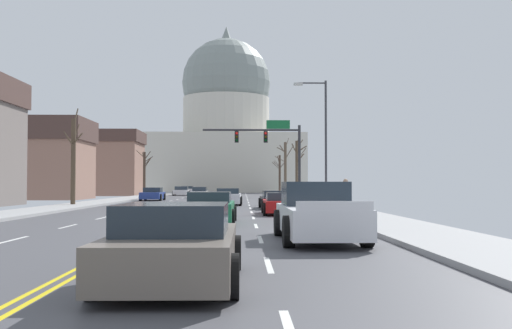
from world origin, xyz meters
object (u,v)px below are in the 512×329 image
sedan_near_00 (228,197)px  bicycle_parked (331,204)px  sedan_oncoming_00 (153,194)px  pickup_truck_near_04 (318,214)px  sedan_oncoming_01 (200,193)px  street_lamp_right (322,132)px  sedan_oncoming_03 (187,190)px  sedan_near_02 (282,204)px  sedan_oncoming_02 (181,191)px  sedan_near_03 (210,208)px  sedan_near_01 (276,200)px  pedestrian_00 (346,195)px  sedan_near_05 (175,246)px  signal_gantry (272,144)px

sedan_near_00 → bicycle_parked: size_ratio=2.62×
sedan_oncoming_00 → bicycle_parked: (13.06, -23.83, -0.08)m
pickup_truck_near_04 → sedan_oncoming_01: (-6.84, 48.19, -0.17)m
street_lamp_right → sedan_oncoming_00: street_lamp_right is taller
pickup_truck_near_04 → sedan_oncoming_03: bearing=98.2°
sedan_near_00 → pickup_truck_near_04: 26.60m
sedan_near_02 → sedan_oncoming_02: (-10.09, 47.12, 0.04)m
sedan_near_03 → sedan_near_00: bearing=89.2°
sedan_near_01 → pedestrian_00: (2.59, -10.46, 0.53)m
sedan_oncoming_01 → bicycle_parked: sedan_oncoming_01 is taller
bicycle_parked → sedan_oncoming_01: bearing=105.6°
pedestrian_00 → sedan_oncoming_00: bearing=115.0°
sedan_near_05 → sedan_oncoming_02: 68.13m
sedan_near_00 → sedan_oncoming_01: size_ratio=1.06×
sedan_near_01 → sedan_near_05: bearing=-96.7°
signal_gantry → sedan_near_00: signal_gantry is taller
pickup_truck_near_04 → pedestrian_00: pedestrian_00 is taller
sedan_near_00 → sedan_near_05: 33.29m
street_lamp_right → sedan_near_05: street_lamp_right is taller
pedestrian_00 → bicycle_parked: size_ratio=0.94×
sedan_oncoming_00 → sedan_near_00: bearing=-58.1°
sedan_near_05 → sedan_oncoming_01: size_ratio=1.02×
sedan_oncoming_02 → pickup_truck_near_04: bearing=-80.5°
sedan_near_02 → sedan_oncoming_03: (-10.43, 58.75, 0.03)m
signal_gantry → sedan_near_00: size_ratio=1.70×
signal_gantry → sedan_oncoming_02: bearing=108.9°
sedan_oncoming_00 → sedan_oncoming_01: 10.62m
sedan_near_03 → sedan_oncoming_00: sedan_near_03 is taller
sedan_near_00 → sedan_near_01: bearing=-61.6°
signal_gantry → street_lamp_right: 11.02m
sedan_near_01 → sedan_oncoming_01: bearing=103.9°
sedan_oncoming_00 → sedan_oncoming_02: bearing=89.2°
sedan_near_00 → pedestrian_00: bearing=-70.6°
street_lamp_right → pedestrian_00: 10.32m
sedan_near_02 → sedan_oncoming_02: bearing=102.1°
street_lamp_right → sedan_oncoming_00: bearing=125.8°
sedan_oncoming_01 → pedestrian_00: 39.22m
sedan_near_05 → pickup_truck_near_04: bearing=65.0°
signal_gantry → sedan_oncoming_00: 13.90m
sedan_oncoming_01 → sedan_near_01: bearing=-76.1°
sedan_near_00 → pickup_truck_near_04: (3.14, -26.41, 0.14)m
street_lamp_right → bicycle_parked: (-0.26, -5.37, -4.29)m
sedan_near_01 → sedan_near_02: 6.82m
pickup_truck_near_04 → bicycle_parked: (2.58, 14.38, -0.24)m
sedan_near_02 → sedan_oncoming_00: 26.56m
street_lamp_right → sedan_oncoming_00: 23.15m
sedan_near_01 → sedan_oncoming_03: bearing=101.5°
sedan_near_01 → sedan_oncoming_01: (-6.85, 27.60, 0.02)m
sedan_near_05 → sedan_near_02: bearing=81.4°
sedan_oncoming_03 → sedan_near_01: bearing=-78.5°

